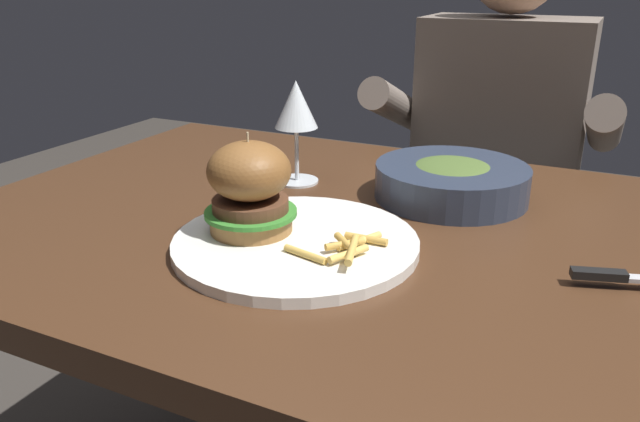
% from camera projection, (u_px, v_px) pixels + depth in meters
% --- Properties ---
extents(dining_table, '(1.25, 0.81, 0.74)m').
position_uv_depth(dining_table, '(378.00, 286.00, 0.90)').
color(dining_table, '#472B19').
rests_on(dining_table, ground).
extents(main_plate, '(0.32, 0.32, 0.01)m').
position_uv_depth(main_plate, '(296.00, 243.00, 0.80)').
color(main_plate, white).
rests_on(main_plate, dining_table).
extents(burger_sandwich, '(0.12, 0.12, 0.13)m').
position_uv_depth(burger_sandwich, '(250.00, 187.00, 0.80)').
color(burger_sandwich, '#9E6B38').
rests_on(burger_sandwich, main_plate).
extents(fries_pile, '(0.11, 0.11, 0.02)m').
position_uv_depth(fries_pile, '(346.00, 247.00, 0.75)').
color(fries_pile, '#E0B251').
rests_on(fries_pile, main_plate).
extents(wine_glass, '(0.07, 0.07, 0.17)m').
position_uv_depth(wine_glass, '(296.00, 109.00, 1.01)').
color(wine_glass, silver).
rests_on(wine_glass, dining_table).
extents(soup_bowl, '(0.24, 0.24, 0.06)m').
position_uv_depth(soup_bowl, '(451.00, 180.00, 0.97)').
color(soup_bowl, '#2D384C').
rests_on(soup_bowl, dining_table).
extents(diner_person, '(0.51, 0.36, 1.18)m').
position_uv_depth(diner_person, '(492.00, 199.00, 1.49)').
color(diner_person, '#282833').
rests_on(diner_person, ground).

